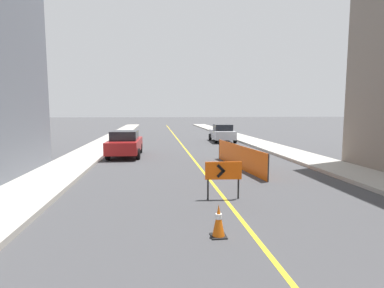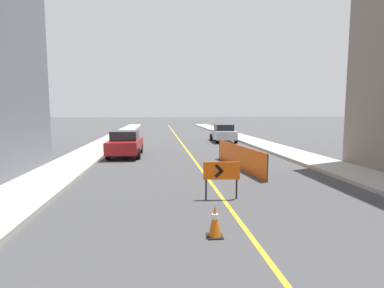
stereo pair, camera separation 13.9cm
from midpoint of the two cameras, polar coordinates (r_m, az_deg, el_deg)
The scene contains 8 objects.
lane_stripe at distance 23.41m, azimuth -1.30°, elevation -0.53°, with size 0.12×72.78×0.01m.
sidewalk_left at distance 23.71m, azimuth -17.02°, elevation -0.53°, with size 2.33×72.78×0.16m.
sidewalk_right at distance 24.83m, azimuth 13.70°, elevation -0.14°, with size 2.33×72.78×0.16m.
traffic_cone_third at distance 6.87m, azimuth 4.97°, elevation -14.39°, with size 0.35×0.35×0.74m.
arrow_barricade_primary at distance 9.50m, azimuth 6.06°, elevation -5.40°, with size 1.16×0.15×1.20m.
safety_mesh_fence at distance 14.83m, azimuth 9.16°, elevation -2.41°, with size 0.71×6.08×1.13m.
parked_car_curb_near at distance 18.89m, azimuth -12.35°, elevation 0.11°, with size 1.95×4.36×1.59m.
parked_car_curb_mid at distance 27.38m, azimuth 6.12°, elevation 2.10°, with size 2.02×4.39×1.59m.
Camera 2 is at (-2.03, 13.23, 2.79)m, focal length 28.00 mm.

